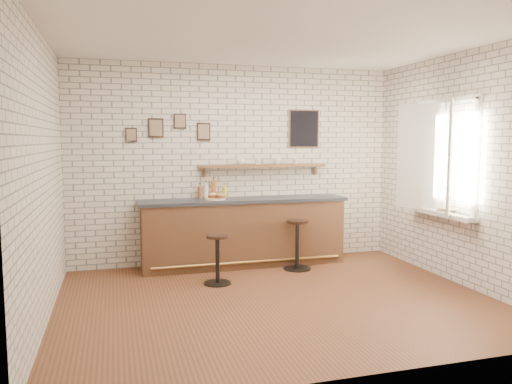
% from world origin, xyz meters
% --- Properties ---
extents(ground, '(5.00, 5.00, 0.00)m').
position_xyz_m(ground, '(0.00, 0.00, 0.00)').
color(ground, brown).
rests_on(ground, ground).
extents(bar_counter, '(3.10, 0.65, 1.01)m').
position_xyz_m(bar_counter, '(0.04, 1.70, 0.51)').
color(bar_counter, brown).
rests_on(bar_counter, ground).
extents(sandwich_plate, '(0.28, 0.28, 0.01)m').
position_xyz_m(sandwich_plate, '(-0.38, 1.68, 1.02)').
color(sandwich_plate, white).
rests_on(sandwich_plate, bar_counter).
extents(ciabatta_sandwich, '(0.26, 0.18, 0.08)m').
position_xyz_m(ciabatta_sandwich, '(-0.37, 1.68, 1.06)').
color(ciabatta_sandwich, tan).
rests_on(ciabatta_sandwich, sandwich_plate).
extents(potato_chips, '(0.26, 0.19, 0.00)m').
position_xyz_m(potato_chips, '(-0.40, 1.67, 1.02)').
color(potato_chips, '#EBC153').
rests_on(potato_chips, sandwich_plate).
extents(bitters_bottle_brown, '(0.07, 0.07, 0.23)m').
position_xyz_m(bitters_bottle_brown, '(-0.58, 1.90, 1.10)').
color(bitters_bottle_brown, brown).
rests_on(bitters_bottle_brown, bar_counter).
extents(bitters_bottle_white, '(0.07, 0.07, 0.26)m').
position_xyz_m(bitters_bottle_white, '(-0.49, 1.90, 1.12)').
color(bitters_bottle_white, white).
rests_on(bitters_bottle_white, bar_counter).
extents(bitters_bottle_amber, '(0.08, 0.08, 0.32)m').
position_xyz_m(bitters_bottle_amber, '(-0.37, 1.90, 1.14)').
color(bitters_bottle_amber, '#AF5C1C').
rests_on(bitters_bottle_amber, bar_counter).
extents(condiment_bottle_yellow, '(0.07, 0.07, 0.21)m').
position_xyz_m(condiment_bottle_yellow, '(-0.20, 1.90, 1.10)').
color(condiment_bottle_yellow, gold).
rests_on(condiment_bottle_yellow, bar_counter).
extents(bar_stool_left, '(0.36, 0.36, 0.65)m').
position_xyz_m(bar_stool_left, '(-0.54, 0.84, 0.35)').
color(bar_stool_left, black).
rests_on(bar_stool_left, ground).
extents(bar_stool_right, '(0.40, 0.40, 0.72)m').
position_xyz_m(bar_stool_right, '(0.73, 1.25, 0.39)').
color(bar_stool_right, black).
rests_on(bar_stool_right, ground).
extents(wall_shelf, '(2.00, 0.18, 0.18)m').
position_xyz_m(wall_shelf, '(0.40, 1.90, 1.48)').
color(wall_shelf, brown).
rests_on(wall_shelf, ground).
extents(shelf_cup_a, '(0.13, 0.13, 0.10)m').
position_xyz_m(shelf_cup_a, '(0.06, 1.90, 1.55)').
color(shelf_cup_a, white).
rests_on(shelf_cup_a, wall_shelf).
extents(shelf_cup_b, '(0.14, 0.14, 0.09)m').
position_xyz_m(shelf_cup_b, '(0.32, 1.90, 1.55)').
color(shelf_cup_b, white).
rests_on(shelf_cup_b, wall_shelf).
extents(shelf_cup_c, '(0.17, 0.17, 0.10)m').
position_xyz_m(shelf_cup_c, '(0.63, 1.90, 1.55)').
color(shelf_cup_c, white).
rests_on(shelf_cup_c, wall_shelf).
extents(shelf_cup_d, '(0.12, 0.12, 0.08)m').
position_xyz_m(shelf_cup_d, '(0.93, 1.90, 1.54)').
color(shelf_cup_d, white).
rests_on(shelf_cup_d, wall_shelf).
extents(back_wall_decor, '(2.96, 0.02, 0.56)m').
position_xyz_m(back_wall_decor, '(0.23, 1.98, 2.05)').
color(back_wall_decor, black).
rests_on(back_wall_decor, ground).
extents(window_sill, '(0.20, 1.35, 0.06)m').
position_xyz_m(window_sill, '(2.40, 0.30, 0.90)').
color(window_sill, white).
rests_on(window_sill, ground).
extents(casement_window, '(0.40, 1.30, 1.56)m').
position_xyz_m(casement_window, '(2.36, 0.30, 1.65)').
color(casement_window, white).
rests_on(casement_window, ground).
extents(book_lower, '(0.24, 0.26, 0.02)m').
position_xyz_m(book_lower, '(2.38, 0.18, 0.94)').
color(book_lower, tan).
rests_on(book_lower, window_sill).
extents(book_upper, '(0.18, 0.24, 0.02)m').
position_xyz_m(book_upper, '(2.38, 0.18, 0.96)').
color(book_upper, tan).
rests_on(book_upper, book_lower).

